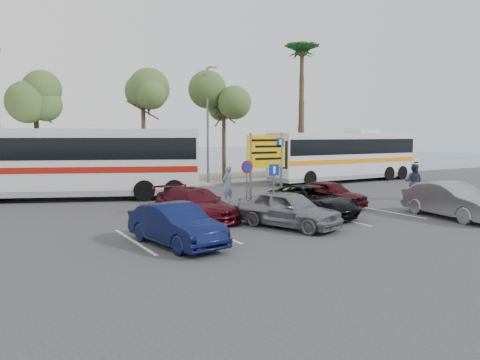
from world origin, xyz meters
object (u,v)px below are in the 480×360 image
car_blue (176,225)px  direction_sign (266,157)px  coach_bus_left (77,165)px  pedestrian_far (414,182)px  coach_bus_right (344,158)px  car_red (330,194)px  car_silver_a (288,209)px  street_lamp_right (208,119)px  car_silver_b (452,200)px  pedestrian_near (227,185)px  car_maroon (196,204)px  suv_black (312,201)px

car_blue → direction_sign: bearing=28.4°
coach_bus_left → direction_sign: bearing=-44.2°
coach_bus_left → pedestrian_far: coach_bus_left is taller
coach_bus_right → car_red: 13.00m
direction_sign → car_red: direction_sign is taller
car_silver_a → car_blue: 4.83m
coach_bus_right → car_blue: (-18.88, -12.69, -1.14)m
street_lamp_right → car_blue: (-9.00, -15.71, -3.94)m
street_lamp_right → pedestrian_far: bearing=-64.2°
car_silver_b → pedestrian_near: 10.51m
direction_sign → car_maroon: bearing=-159.8°
direction_sign → car_silver_b: bearing=-53.3°
street_lamp_right → car_silver_a: size_ratio=1.94×
car_blue → suv_black: car_blue is taller
coach_bus_left → pedestrian_near: coach_bus_left is taller
car_blue → car_silver_b: (12.00, -1.31, 0.09)m
car_silver_a → car_red: car_silver_a is taller
car_maroon → street_lamp_right: bearing=53.6°
pedestrian_near → car_red: bearing=113.6°
direction_sign → car_silver_a: size_ratio=0.87×
coach_bus_left → pedestrian_near: (6.32, -5.50, -0.93)m
coach_bus_right → car_maroon: bearing=-151.4°
coach_bus_left → car_red: bearing=-41.8°
car_blue → car_red: size_ratio=1.06×
car_silver_a → pedestrian_near: bearing=61.1°
street_lamp_right → car_silver_a: street_lamp_right is taller
direction_sign → suv_black: (0.19, -3.29, -1.77)m
car_red → suv_black: suv_black is taller
car_maroon → suv_black: car_maroon is taller
car_silver_a → pedestrian_far: 10.60m
pedestrian_near → car_silver_b: bearing=102.6°
car_silver_a → car_red: (4.80, 3.12, -0.06)m
direction_sign → car_silver_b: size_ratio=0.79×
car_silver_a → pedestrian_far: bearing=-5.7°
coach_bus_right → pedestrian_near: (-13.06, -5.50, -0.84)m
coach_bus_left → car_silver_b: bearing=-48.2°
suv_black → pedestrian_far: (7.86, 1.09, 0.32)m
car_maroon → pedestrian_near: size_ratio=2.38×
car_blue → car_maroon: (2.40, 3.69, 0.00)m
coach_bus_left → suv_black: coach_bus_left is taller
direction_sign → car_red: 3.59m
pedestrian_far → car_silver_a: bearing=77.9°
suv_black → pedestrian_near: bearing=106.0°
pedestrian_near → suv_black: bearing=81.8°
car_maroon → car_red: (7.20, -0.03, -0.02)m
street_lamp_right → pedestrian_far: (6.06, -12.52, -3.62)m
car_blue → car_silver_b: 12.07m
street_lamp_right → car_maroon: bearing=-118.8°
pedestrian_near → car_blue: bearing=27.6°
car_silver_a → coach_bus_right: bearing=20.6°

